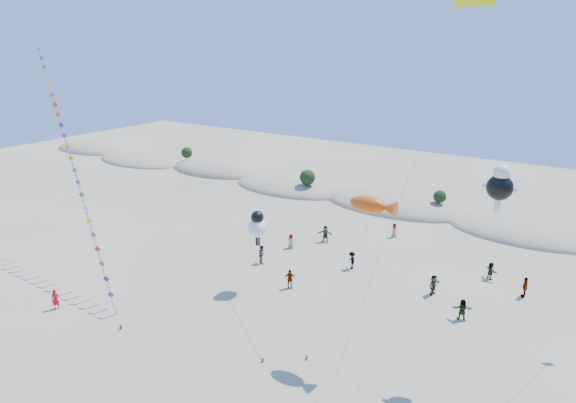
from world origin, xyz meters
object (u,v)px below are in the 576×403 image
at_px(kite_train, 70,155).
at_px(flyer_foreground, 55,299).
at_px(fish_kite, 373,206).
at_px(parafoil_kite, 472,7).

distance_m(kite_train, flyer_foreground, 13.57).
relative_size(kite_train, fish_kite, 2.23).
bearing_deg(fish_kite, kite_train, -176.78).
relative_size(kite_train, flyer_foreground, 14.56).
bearing_deg(kite_train, parafoil_kite, 7.90).
distance_m(kite_train, parafoil_kite, 35.84).
height_order(kite_train, fish_kite, kite_train).
bearing_deg(flyer_foreground, parafoil_kite, -13.46).
bearing_deg(flyer_foreground, fish_kite, -16.10).
relative_size(fish_kite, parafoil_kite, 0.48).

